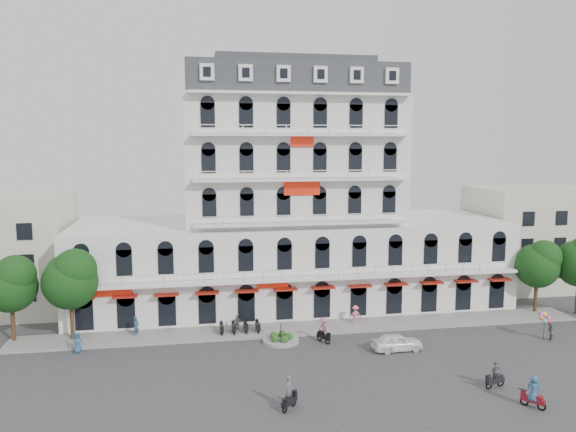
# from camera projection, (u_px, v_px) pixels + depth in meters

# --- Properties ---
(ground) EXTENTS (120.00, 120.00, 0.00)m
(ground) POSITION_uv_depth(u_px,v_px,m) (331.00, 366.00, 43.66)
(ground) COLOR #38383A
(ground) RESTS_ON ground
(sidewalk) EXTENTS (53.00, 4.00, 0.16)m
(sidewalk) POSITION_uv_depth(u_px,v_px,m) (307.00, 328.00, 52.44)
(sidewalk) COLOR gray
(sidewalk) RESTS_ON ground
(main_building) EXTENTS (45.00, 15.00, 25.80)m
(main_building) POSITION_uv_depth(u_px,v_px,m) (291.00, 212.00, 59.94)
(main_building) COLOR silver
(main_building) RESTS_ON ground
(flank_building_east) EXTENTS (14.00, 10.00, 12.00)m
(flank_building_east) POSITION_uv_depth(u_px,v_px,m) (533.00, 237.00, 67.47)
(flank_building_east) COLOR beige
(flank_building_east) RESTS_ON ground
(traffic_island) EXTENTS (3.20, 3.20, 1.60)m
(traffic_island) POSITION_uv_depth(u_px,v_px,m) (281.00, 339.00, 48.98)
(traffic_island) COLOR gray
(traffic_island) RESTS_ON ground
(parked_scooter_row) EXTENTS (4.40, 1.80, 1.10)m
(parked_scooter_row) POSITION_uv_depth(u_px,v_px,m) (240.00, 333.00, 51.18)
(parked_scooter_row) COLOR black
(parked_scooter_row) RESTS_ON ground
(tree_west_outer) EXTENTS (4.50, 4.48, 7.76)m
(tree_west_outer) POSITION_uv_depth(u_px,v_px,m) (11.00, 282.00, 48.33)
(tree_west_outer) COLOR #382314
(tree_west_outer) RESTS_ON ground
(tree_west_inner) EXTENTS (4.76, 4.76, 8.25)m
(tree_west_inner) POSITION_uv_depth(u_px,v_px,m) (70.00, 277.00, 48.65)
(tree_west_inner) COLOR #382314
(tree_west_inner) RESTS_ON ground
(tree_east_inner) EXTENTS (4.40, 4.37, 7.57)m
(tree_east_inner) POSITION_uv_depth(u_px,v_px,m) (538.00, 263.00, 56.78)
(tree_east_inner) COLOR #382314
(tree_east_inner) RESTS_ON ground
(parked_car) EXTENTS (4.32, 1.89, 1.45)m
(parked_car) POSITION_uv_depth(u_px,v_px,m) (397.00, 342.00, 46.91)
(parked_car) COLOR white
(parked_car) RESTS_ON ground
(rider_west) EXTENTS (1.25, 1.36, 2.34)m
(rider_west) POSITION_uv_depth(u_px,v_px,m) (289.00, 394.00, 36.48)
(rider_west) COLOR black
(rider_west) RESTS_ON ground
(rider_east) EXTENTS (1.20, 1.41, 2.21)m
(rider_east) POSITION_uv_depth(u_px,v_px,m) (534.00, 392.00, 36.71)
(rider_east) COLOR maroon
(rider_east) RESTS_ON ground
(rider_northeast) EXTENTS (1.68, 0.72, 1.98)m
(rider_northeast) POSITION_uv_depth(u_px,v_px,m) (495.00, 375.00, 39.74)
(rider_northeast) COLOR black
(rider_northeast) RESTS_ON ground
(rider_center) EXTENTS (1.11, 1.58, 2.25)m
(rider_center) POSITION_uv_depth(u_px,v_px,m) (324.00, 329.00, 48.75)
(rider_center) COLOR black
(rider_center) RESTS_ON ground
(pedestrian_left) EXTENTS (1.01, 0.87, 1.75)m
(pedestrian_left) POSITION_uv_depth(u_px,v_px,m) (77.00, 343.00, 46.34)
(pedestrian_left) COLOR #2B5682
(pedestrian_left) RESTS_ON ground
(pedestrian_mid) EXTENTS (0.92, 0.46, 1.51)m
(pedestrian_mid) POSITION_uv_depth(u_px,v_px,m) (237.00, 323.00, 51.74)
(pedestrian_mid) COLOR #515057
(pedestrian_mid) RESTS_ON ground
(pedestrian_right) EXTENTS (1.23, 0.73, 1.87)m
(pedestrian_right) POSITION_uv_depth(u_px,v_px,m) (355.00, 315.00, 53.62)
(pedestrian_right) COLOR #D06E7D
(pedestrian_right) RESTS_ON ground
(pedestrian_far) EXTENTS (0.72, 0.82, 1.89)m
(pedestrian_far) POSITION_uv_depth(u_px,v_px,m) (136.00, 327.00, 50.19)
(pedestrian_far) COLOR navy
(pedestrian_far) RESTS_ON ground
(balloon_vendor) EXTENTS (1.36, 1.27, 2.45)m
(balloon_vendor) POSITION_uv_depth(u_px,v_px,m) (548.00, 326.00, 49.31)
(balloon_vendor) COLOR #5A5B62
(balloon_vendor) RESTS_ON ground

